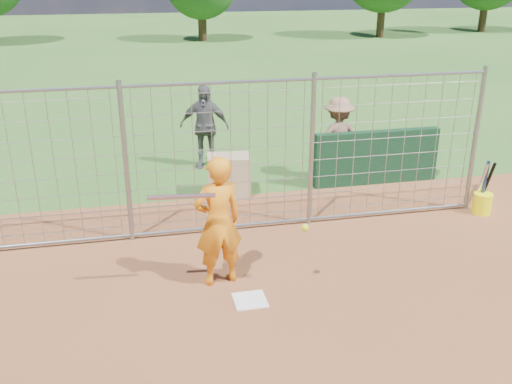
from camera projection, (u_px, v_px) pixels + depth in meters
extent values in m
plane|color=#2D591E|center=(247.00, 293.00, 7.77)|extent=(100.00, 100.00, 0.00)
cube|color=silver|center=(250.00, 300.00, 7.59)|extent=(0.43, 0.43, 0.02)
cube|color=#11381E|center=(376.00, 157.00, 11.51)|extent=(2.60, 0.20, 1.10)
imported|color=orange|center=(218.00, 222.00, 7.71)|extent=(0.76, 0.58, 1.86)
imported|color=#505054|center=(204.00, 126.00, 12.33)|extent=(1.16, 0.76, 1.84)
imported|color=#89604B|center=(338.00, 139.00, 11.65)|extent=(1.13, 0.67, 1.72)
cube|color=tan|center=(229.00, 175.00, 10.96)|extent=(0.86, 0.64, 0.80)
cylinder|color=silver|center=(181.00, 197.00, 7.19)|extent=(0.86, 0.15, 0.06)
sphere|color=#C4E418|center=(305.00, 228.00, 7.57)|extent=(0.10, 0.10, 0.10)
cylinder|color=#FFFC0D|center=(482.00, 203.00, 10.21)|extent=(0.34, 0.34, 0.38)
cylinder|color=silver|center=(481.00, 184.00, 10.12)|extent=(0.08, 0.29, 0.83)
cylinder|color=navy|center=(485.00, 184.00, 10.13)|extent=(0.07, 0.10, 0.85)
cylinder|color=black|center=(487.00, 183.00, 10.14)|extent=(0.10, 0.27, 0.84)
cylinder|color=gray|center=(126.00, 164.00, 8.81)|extent=(0.08, 0.08, 2.60)
cylinder|color=gray|center=(311.00, 152.00, 9.40)|extent=(0.08, 0.08, 2.60)
cylinder|color=gray|center=(475.00, 141.00, 10.00)|extent=(0.08, 0.08, 2.60)
cylinder|color=gray|center=(220.00, 83.00, 8.66)|extent=(9.00, 0.05, 0.05)
cylinder|color=gray|center=(223.00, 227.00, 9.56)|extent=(9.00, 0.05, 0.05)
cube|color=gray|center=(222.00, 161.00, 9.13)|extent=(9.00, 0.02, 2.50)
cylinder|color=#3F2B19|center=(202.00, 22.00, 33.38)|extent=(0.50, 0.50, 2.16)
cylinder|color=#3F2B19|center=(381.00, 15.00, 35.02)|extent=(0.50, 0.50, 2.59)
cylinder|color=#3F2B19|center=(484.00, 13.00, 37.99)|extent=(0.50, 0.50, 2.45)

